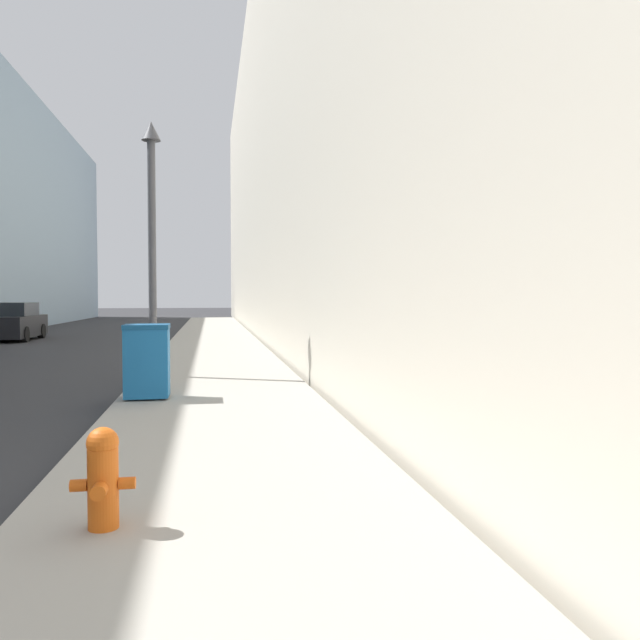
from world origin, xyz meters
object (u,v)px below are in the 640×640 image
Objects in this scene: lamppost at (152,235)px; trash_bin at (147,361)px; fire_hydrant at (103,475)px; parked_sedan_far at (12,323)px.

trash_bin is at bearing -86.86° from lamppost.
lamppost reaches higher than trash_bin.
trash_bin is 3.89m from lamppost.
fire_hydrant is 0.14× the size of lamppost.
fire_hydrant is at bearing -72.29° from parked_sedan_far.
fire_hydrant is at bearing -87.48° from trash_bin.
parked_sedan_far reaches higher than fire_hydrant.
parked_sedan_far is at bearing 112.53° from trash_bin.
lamppost is 1.28× the size of parked_sedan_far.
lamppost reaches higher than fire_hydrant.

